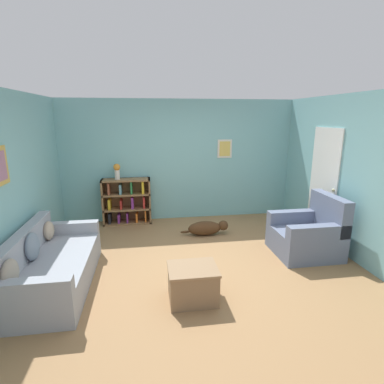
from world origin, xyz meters
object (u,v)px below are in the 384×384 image
(dog, at_px, (207,228))
(couch, at_px, (50,266))
(bookshelf, at_px, (127,201))
(recliner_chair, at_px, (309,234))
(vase, at_px, (117,171))
(coffee_table, at_px, (193,283))

(dog, bearing_deg, couch, -149.22)
(bookshelf, xyz_separation_m, recliner_chair, (3.07, -1.98, -0.14))
(recliner_chair, bearing_deg, vase, 148.85)
(dog, bearing_deg, vase, 151.79)
(recliner_chair, relative_size, vase, 3.05)
(recliner_chair, relative_size, coffee_table, 1.64)
(couch, distance_m, recliner_chair, 3.98)
(recliner_chair, distance_m, dog, 1.84)
(coffee_table, height_order, dog, coffee_table)
(couch, xyz_separation_m, bookshelf, (0.88, 2.40, 0.19))
(couch, xyz_separation_m, coffee_table, (1.84, -0.60, -0.05))
(couch, xyz_separation_m, vase, (0.71, 2.38, 0.87))
(bookshelf, height_order, dog, bookshelf)
(vase, bearing_deg, coffee_table, -69.26)
(couch, distance_m, dog, 2.84)
(coffee_table, bearing_deg, recliner_chair, 25.77)
(recliner_chair, xyz_separation_m, vase, (-3.24, 1.96, 0.81))
(bookshelf, bearing_deg, dog, -31.26)
(bookshelf, distance_m, dog, 1.85)
(bookshelf, xyz_separation_m, vase, (-0.17, -0.02, 0.68))
(couch, relative_size, bookshelf, 1.93)
(coffee_table, bearing_deg, vase, 110.74)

